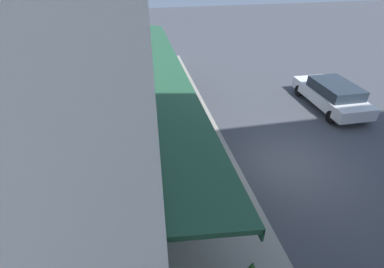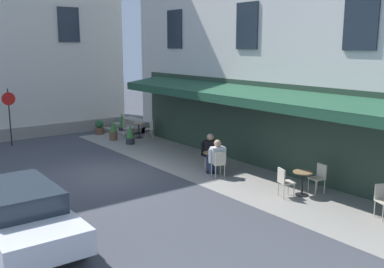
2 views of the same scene
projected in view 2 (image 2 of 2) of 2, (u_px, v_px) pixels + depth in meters
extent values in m
plane|color=#42444C|center=(109.00, 174.00, 15.74)|extent=(70.00, 70.00, 0.00)
cube|color=gray|center=(243.00, 179.00, 15.21)|extent=(20.50, 3.20, 0.01)
cube|color=#2D4233|center=(271.00, 127.00, 16.02)|extent=(16.00, 0.06, 3.20)
cube|color=#235138|center=(255.00, 94.00, 15.29)|extent=(15.00, 1.70, 0.36)
cube|color=#235138|center=(237.00, 102.00, 14.84)|extent=(15.00, 0.04, 0.28)
cube|color=#232D38|center=(361.00, 20.00, 12.70)|extent=(1.10, 0.06, 1.70)
cube|color=#232D38|center=(247.00, 26.00, 16.35)|extent=(1.10, 0.06, 1.70)
cube|color=#232D38|center=(175.00, 29.00, 19.99)|extent=(1.10, 0.06, 1.70)
cube|color=#232D38|center=(69.00, 25.00, 22.06)|extent=(0.06, 1.10, 1.70)
cube|color=gray|center=(124.00, 131.00, 23.37)|extent=(2.40, 1.40, 0.15)
cube|color=gray|center=(130.00, 127.00, 23.55)|extent=(2.40, 1.05, 0.30)
cube|color=gray|center=(136.00, 124.00, 23.73)|extent=(2.40, 0.70, 0.45)
cylinder|color=black|center=(139.00, 138.00, 21.94)|extent=(0.40, 0.40, 0.03)
cylinder|color=black|center=(139.00, 131.00, 21.87)|extent=(0.06, 0.06, 0.72)
cylinder|color=#99754C|center=(139.00, 123.00, 21.79)|extent=(0.60, 0.60, 0.03)
cylinder|color=beige|center=(130.00, 134.00, 21.82)|extent=(0.03, 0.03, 0.45)
cylinder|color=beige|center=(133.00, 132.00, 22.15)|extent=(0.03, 0.03, 0.45)
cylinder|color=beige|center=(124.00, 133.00, 21.90)|extent=(0.03, 0.03, 0.45)
cylinder|color=beige|center=(127.00, 132.00, 22.23)|extent=(0.03, 0.03, 0.45)
cube|color=beige|center=(128.00, 128.00, 21.98)|extent=(0.56, 0.56, 0.04)
cube|color=beige|center=(125.00, 123.00, 21.97)|extent=(0.28, 0.34, 0.42)
cylinder|color=beige|center=(147.00, 133.00, 22.01)|extent=(0.03, 0.03, 0.45)
cylinder|color=beige|center=(146.00, 134.00, 21.68)|extent=(0.03, 0.03, 0.45)
cylinder|color=beige|center=(154.00, 133.00, 21.97)|extent=(0.03, 0.03, 0.45)
cylinder|color=beige|center=(152.00, 134.00, 21.64)|extent=(0.03, 0.03, 0.45)
cube|color=beige|center=(150.00, 129.00, 21.78)|extent=(0.57, 0.57, 0.04)
cube|color=beige|center=(153.00, 124.00, 21.71)|extent=(0.31, 0.31, 0.42)
cylinder|color=black|center=(211.00, 172.00, 15.97)|extent=(0.40, 0.40, 0.03)
cylinder|color=black|center=(212.00, 163.00, 15.90)|extent=(0.06, 0.06, 0.72)
cylinder|color=#99754C|center=(212.00, 153.00, 15.82)|extent=(0.60, 0.60, 0.03)
cylinder|color=beige|center=(220.00, 169.00, 15.64)|extent=(0.03, 0.03, 0.45)
cylinder|color=beige|center=(212.00, 170.00, 15.52)|extent=(0.03, 0.03, 0.45)
cylinder|color=beige|center=(225.00, 171.00, 15.33)|extent=(0.03, 0.03, 0.45)
cylinder|color=beige|center=(216.00, 172.00, 15.21)|extent=(0.03, 0.03, 0.45)
cube|color=beige|center=(218.00, 164.00, 15.38)|extent=(0.49, 0.49, 0.04)
cube|color=beige|center=(220.00, 158.00, 15.17)|extent=(0.14, 0.40, 0.42)
cylinder|color=beige|center=(206.00, 164.00, 16.28)|extent=(0.03, 0.03, 0.45)
cylinder|color=beige|center=(215.00, 164.00, 16.31)|extent=(0.03, 0.03, 0.45)
cylinder|color=beige|center=(205.00, 161.00, 16.62)|extent=(0.03, 0.03, 0.45)
cylinder|color=beige|center=(214.00, 161.00, 16.64)|extent=(0.03, 0.03, 0.45)
cube|color=beige|center=(210.00, 156.00, 16.41)|extent=(0.55, 0.55, 0.04)
cube|color=beige|center=(209.00, 149.00, 16.54)|extent=(0.25, 0.36, 0.42)
cylinder|color=beige|center=(383.00, 213.00, 11.51)|extent=(0.03, 0.03, 0.45)
cylinder|color=beige|center=(375.00, 209.00, 11.83)|extent=(0.03, 0.03, 0.45)
cube|color=beige|center=(381.00, 191.00, 11.79)|extent=(0.19, 0.39, 0.42)
cylinder|color=black|center=(302.00, 195.00, 13.55)|extent=(0.40, 0.40, 0.03)
cylinder|color=black|center=(302.00, 184.00, 13.49)|extent=(0.06, 0.06, 0.72)
cylinder|color=#99754C|center=(303.00, 172.00, 13.41)|extent=(0.60, 0.60, 0.03)
cylinder|color=beige|center=(294.00, 191.00, 13.24)|extent=(0.03, 0.03, 0.45)
cylinder|color=beige|center=(288.00, 188.00, 13.56)|extent=(0.03, 0.03, 0.45)
cylinder|color=beige|center=(284.00, 192.00, 13.14)|extent=(0.03, 0.03, 0.45)
cylinder|color=beige|center=(278.00, 189.00, 13.46)|extent=(0.03, 0.03, 0.45)
cube|color=beige|center=(286.00, 182.00, 13.30)|extent=(0.51, 0.51, 0.04)
cube|color=beige|center=(281.00, 175.00, 13.20)|extent=(0.39, 0.17, 0.42)
cylinder|color=beige|center=(308.00, 185.00, 13.82)|extent=(0.03, 0.03, 0.45)
cylinder|color=beige|center=(316.00, 188.00, 13.52)|extent=(0.03, 0.03, 0.45)
cylinder|color=beige|center=(317.00, 184.00, 13.96)|extent=(0.03, 0.03, 0.45)
cylinder|color=beige|center=(324.00, 187.00, 13.66)|extent=(0.03, 0.03, 0.45)
cube|color=beige|center=(317.00, 178.00, 13.69)|extent=(0.47, 0.47, 0.04)
cube|color=beige|center=(322.00, 170.00, 13.72)|extent=(0.40, 0.12, 0.42)
cylinder|color=navy|center=(216.00, 167.00, 15.81)|extent=(0.15, 0.15, 0.47)
cylinder|color=navy|center=(218.00, 161.00, 15.61)|extent=(0.36, 0.24, 0.16)
cylinder|color=navy|center=(211.00, 168.00, 15.75)|extent=(0.15, 0.15, 0.47)
cylinder|color=navy|center=(213.00, 162.00, 15.54)|extent=(0.36, 0.24, 0.16)
cube|color=silver|center=(217.00, 155.00, 15.37)|extent=(0.38, 0.52, 0.57)
sphere|color=tan|center=(218.00, 143.00, 15.29)|extent=(0.25, 0.25, 0.25)
cylinder|color=silver|center=(225.00, 155.00, 15.48)|extent=(0.10, 0.10, 0.50)
cylinder|color=silver|center=(210.00, 156.00, 15.27)|extent=(0.10, 0.10, 0.50)
cylinder|color=navy|center=(208.00, 165.00, 16.06)|extent=(0.15, 0.15, 0.47)
cylinder|color=navy|center=(208.00, 157.00, 16.18)|extent=(0.38, 0.32, 0.16)
cylinder|color=navy|center=(214.00, 165.00, 16.07)|extent=(0.15, 0.15, 0.47)
cylinder|color=navy|center=(213.00, 157.00, 16.19)|extent=(0.38, 0.32, 0.16)
cube|color=black|center=(210.00, 148.00, 16.29)|extent=(0.49, 0.55, 0.58)
sphere|color=tan|center=(210.00, 137.00, 16.21)|extent=(0.26, 0.26, 0.26)
cylinder|color=black|center=(202.00, 149.00, 16.28)|extent=(0.10, 0.10, 0.51)
cylinder|color=black|center=(218.00, 149.00, 16.32)|extent=(0.10, 0.10, 0.51)
cylinder|color=black|center=(10.00, 117.00, 20.01)|extent=(0.05, 0.05, 2.60)
cylinder|color=#192899|center=(8.00, 99.00, 19.81)|extent=(0.04, 0.56, 0.56)
cylinder|color=red|center=(9.00, 99.00, 19.79)|extent=(0.03, 0.59, 0.59)
cylinder|color=brown|center=(100.00, 131.00, 22.81)|extent=(0.47, 0.47, 0.35)
sphere|color=#23562D|center=(99.00, 124.00, 22.74)|extent=(0.42, 0.42, 0.42)
cylinder|color=#2D2D33|center=(122.00, 130.00, 23.06)|extent=(0.38, 0.38, 0.34)
cone|color=#3D7A38|center=(122.00, 120.00, 22.96)|extent=(0.36, 0.36, 0.74)
cylinder|color=#2D2D33|center=(130.00, 141.00, 20.57)|extent=(0.41, 0.41, 0.29)
cone|color=#3D7A38|center=(130.00, 131.00, 20.48)|extent=(0.39, 0.39, 0.61)
cylinder|color=brown|center=(113.00, 136.00, 21.43)|extent=(0.38, 0.38, 0.43)
cone|color=#3D7A38|center=(113.00, 126.00, 21.33)|extent=(0.36, 0.36, 0.54)
cube|color=silver|center=(21.00, 219.00, 10.20)|extent=(4.32, 1.85, 0.55)
cube|color=#232D38|center=(17.00, 196.00, 10.26)|extent=(2.43, 1.63, 0.48)
cylinder|color=black|center=(1.00, 265.00, 8.64)|extent=(0.60, 0.20, 0.60)
cylinder|color=black|center=(79.00, 244.00, 9.57)|extent=(0.60, 0.20, 0.60)
cylinder|color=black|center=(37.00, 205.00, 11.86)|extent=(0.60, 0.20, 0.60)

